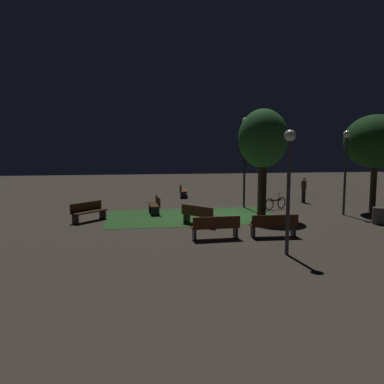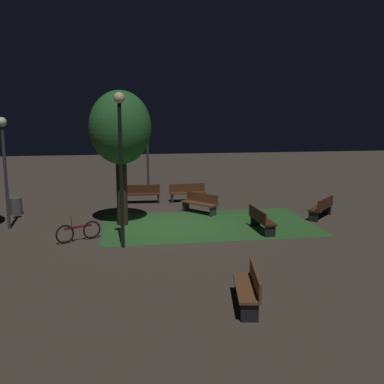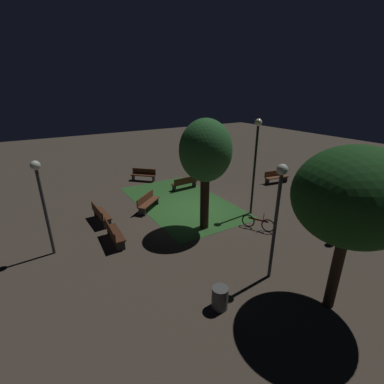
{
  "view_description": "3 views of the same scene",
  "coord_description": "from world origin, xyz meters",
  "px_view_note": "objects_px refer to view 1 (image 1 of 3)",
  "views": [
    {
      "loc": [
        -4.25,
        -18.82,
        3.44
      ],
      "look_at": [
        -1.16,
        0.62,
        1.14
      ],
      "focal_mm": 36.35,
      "sensor_mm": 36.0,
      "label": 1
    },
    {
      "loc": [
        2.16,
        17.1,
        4.51
      ],
      "look_at": [
        -0.7,
        -0.76,
        1.23
      ],
      "focal_mm": 42.47,
      "sensor_mm": 36.0,
      "label": 2
    },
    {
      "loc": [
        11.82,
        -7.41,
        6.45
      ],
      "look_at": [
        -0.83,
        0.4,
        0.68
      ],
      "focal_mm": 25.14,
      "sensor_mm": 36.0,
      "label": 3
    }
  ],
  "objects_px": {
    "bench_by_lamp": "(199,215)",
    "tree_left_canopy": "(376,142)",
    "bench_lawn_edge": "(274,225)",
    "bench_back_row": "(155,204)",
    "bench_front_right": "(216,227)",
    "lamp_post_path_center": "(346,157)",
    "bench_front_left": "(88,211)",
    "bicycle": "(276,203)",
    "pedestrian": "(304,189)",
    "lamp_post_near_wall": "(289,169)",
    "trash_bin": "(378,216)",
    "tree_back_left": "(263,140)",
    "bench_near_trees": "(183,190)",
    "lamp_post_plaza_west": "(245,148)"
  },
  "relations": [
    {
      "from": "lamp_post_path_center",
      "to": "trash_bin",
      "type": "xyz_separation_m",
      "value": [
        0.25,
        -2.45,
        -2.54
      ]
    },
    {
      "from": "bench_front_left",
      "to": "bench_lawn_edge",
      "type": "bearing_deg",
      "value": -30.97
    },
    {
      "from": "bench_lawn_edge",
      "to": "lamp_post_near_wall",
      "type": "relative_size",
      "value": 0.46
    },
    {
      "from": "bench_back_row",
      "to": "lamp_post_plaza_west",
      "type": "relative_size",
      "value": 0.36
    },
    {
      "from": "bench_back_row",
      "to": "bench_near_trees",
      "type": "relative_size",
      "value": 0.98
    },
    {
      "from": "bench_front_left",
      "to": "bench_back_row",
      "type": "distance_m",
      "value": 3.62
    },
    {
      "from": "lamp_post_near_wall",
      "to": "lamp_post_path_center",
      "type": "distance_m",
      "value": 8.71
    },
    {
      "from": "bench_front_right",
      "to": "tree_back_left",
      "type": "xyz_separation_m",
      "value": [
        3.25,
        4.2,
        3.29
      ]
    },
    {
      "from": "tree_left_canopy",
      "to": "lamp_post_plaza_west",
      "type": "distance_m",
      "value": 6.8
    },
    {
      "from": "pedestrian",
      "to": "bicycle",
      "type": "bearing_deg",
      "value": -140.08
    },
    {
      "from": "bench_front_right",
      "to": "pedestrian",
      "type": "height_order",
      "value": "pedestrian"
    },
    {
      "from": "bench_back_row",
      "to": "pedestrian",
      "type": "height_order",
      "value": "pedestrian"
    },
    {
      "from": "tree_back_left",
      "to": "bicycle",
      "type": "distance_m",
      "value": 4.3
    },
    {
      "from": "bench_lawn_edge",
      "to": "tree_left_canopy",
      "type": "height_order",
      "value": "tree_left_canopy"
    },
    {
      "from": "bench_back_row",
      "to": "tree_left_canopy",
      "type": "distance_m",
      "value": 11.93
    },
    {
      "from": "lamp_post_path_center",
      "to": "pedestrian",
      "type": "distance_m",
      "value": 4.87
    },
    {
      "from": "bench_back_row",
      "to": "bench_front_left",
      "type": "bearing_deg",
      "value": -152.66
    },
    {
      "from": "lamp_post_path_center",
      "to": "trash_bin",
      "type": "distance_m",
      "value": 3.54
    },
    {
      "from": "pedestrian",
      "to": "tree_left_canopy",
      "type": "bearing_deg",
      "value": -61.48
    },
    {
      "from": "bench_front_right",
      "to": "bench_front_left",
      "type": "height_order",
      "value": "same"
    },
    {
      "from": "bench_front_right",
      "to": "trash_bin",
      "type": "distance_m",
      "value": 8.0
    },
    {
      "from": "tree_back_left",
      "to": "bicycle",
      "type": "bearing_deg",
      "value": 53.83
    },
    {
      "from": "tree_back_left",
      "to": "pedestrian",
      "type": "height_order",
      "value": "tree_back_left"
    },
    {
      "from": "tree_back_left",
      "to": "lamp_post_plaza_west",
      "type": "distance_m",
      "value": 3.1
    },
    {
      "from": "lamp_post_near_wall",
      "to": "trash_bin",
      "type": "height_order",
      "value": "lamp_post_near_wall"
    },
    {
      "from": "bench_front_right",
      "to": "lamp_post_path_center",
      "type": "bearing_deg",
      "value": 28.62
    },
    {
      "from": "bench_lawn_edge",
      "to": "pedestrian",
      "type": "distance_m",
      "value": 10.0
    },
    {
      "from": "bench_front_left",
      "to": "lamp_post_path_center",
      "type": "xyz_separation_m",
      "value": [
        12.65,
        -0.28,
        2.44
      ]
    },
    {
      "from": "bench_front_left",
      "to": "bicycle",
      "type": "relative_size",
      "value": 1.09
    },
    {
      "from": "bench_by_lamp",
      "to": "lamp_post_plaza_west",
      "type": "height_order",
      "value": "lamp_post_plaza_west"
    },
    {
      "from": "tree_back_left",
      "to": "bench_near_trees",
      "type": "bearing_deg",
      "value": 109.05
    },
    {
      "from": "trash_bin",
      "to": "bench_front_right",
      "type": "bearing_deg",
      "value": -167.84
    },
    {
      "from": "tree_back_left",
      "to": "lamp_post_near_wall",
      "type": "height_order",
      "value": "tree_back_left"
    },
    {
      "from": "bicycle",
      "to": "bench_front_left",
      "type": "bearing_deg",
      "value": -169.14
    },
    {
      "from": "lamp_post_near_wall",
      "to": "bench_by_lamp",
      "type": "bearing_deg",
      "value": 111.26
    },
    {
      "from": "trash_bin",
      "to": "lamp_post_near_wall",
      "type": "bearing_deg",
      "value": -145.87
    },
    {
      "from": "tree_back_left",
      "to": "pedestrian",
      "type": "bearing_deg",
      "value": 45.86
    },
    {
      "from": "bench_front_right",
      "to": "bicycle",
      "type": "height_order",
      "value": "bicycle"
    },
    {
      "from": "bench_by_lamp",
      "to": "tree_left_canopy",
      "type": "relative_size",
      "value": 0.33
    },
    {
      "from": "bench_front_right",
      "to": "lamp_post_path_center",
      "type": "height_order",
      "value": "lamp_post_path_center"
    },
    {
      "from": "bench_near_trees",
      "to": "bicycle",
      "type": "xyz_separation_m",
      "value": [
        4.37,
        -6.09,
        -0.14
      ]
    },
    {
      "from": "bench_back_row",
      "to": "bicycle",
      "type": "distance_m",
      "value": 6.65
    },
    {
      "from": "lamp_post_near_wall",
      "to": "trash_bin",
      "type": "bearing_deg",
      "value": 34.13
    },
    {
      "from": "bench_front_right",
      "to": "bench_back_row",
      "type": "height_order",
      "value": "same"
    },
    {
      "from": "bench_lawn_edge",
      "to": "tree_left_canopy",
      "type": "bearing_deg",
      "value": 32.88
    },
    {
      "from": "pedestrian",
      "to": "bench_near_trees",
      "type": "bearing_deg",
      "value": 151.35
    },
    {
      "from": "bench_lawn_edge",
      "to": "bench_back_row",
      "type": "height_order",
      "value": "same"
    },
    {
      "from": "bench_front_right",
      "to": "bench_near_trees",
      "type": "bearing_deg",
      "value": 88.08
    },
    {
      "from": "bench_front_right",
      "to": "bench_back_row",
      "type": "bearing_deg",
      "value": 107.03
    },
    {
      "from": "trash_bin",
      "to": "bicycle",
      "type": "xyz_separation_m",
      "value": [
        -3.04,
        4.62,
        -0.03
      ]
    }
  ]
}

